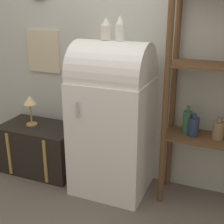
# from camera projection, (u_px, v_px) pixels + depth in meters

# --- Properties ---
(ground_plane) EXTENTS (12.00, 12.00, 0.00)m
(ground_plane) POSITION_uv_depth(u_px,v_px,m) (101.00, 201.00, 2.76)
(ground_plane) COLOR #60564C
(wall_back) EXTENTS (7.00, 0.09, 2.70)m
(wall_back) POSITION_uv_depth(u_px,v_px,m) (125.00, 39.00, 2.81)
(wall_back) COLOR #B7B7AD
(wall_back) RESTS_ON ground_plane
(refrigerator) EXTENTS (0.66, 0.60, 1.38)m
(refrigerator) POSITION_uv_depth(u_px,v_px,m) (112.00, 117.00, 2.75)
(refrigerator) COLOR white
(refrigerator) RESTS_ON ground_plane
(suitcase_trunk) EXTENTS (0.77, 0.47, 0.49)m
(suitcase_trunk) POSITION_uv_depth(u_px,v_px,m) (41.00, 148.00, 3.22)
(suitcase_trunk) COLOR black
(suitcase_trunk) RESTS_ON ground_plane
(shelf_unit) EXTENTS (0.69, 0.34, 1.83)m
(shelf_unit) POSITION_uv_depth(u_px,v_px,m) (212.00, 91.00, 2.45)
(shelf_unit) COLOR brown
(shelf_unit) RESTS_ON ground_plane
(vase_left) EXTENTS (0.09, 0.09, 0.18)m
(vase_left) POSITION_uv_depth(u_px,v_px,m) (106.00, 29.00, 2.53)
(vase_left) COLOR silver
(vase_left) RESTS_ON refrigerator
(vase_center) EXTENTS (0.08, 0.08, 0.20)m
(vase_center) POSITION_uv_depth(u_px,v_px,m) (120.00, 29.00, 2.48)
(vase_center) COLOR white
(vase_center) RESTS_ON refrigerator
(desk_lamp) EXTENTS (0.13, 0.13, 0.31)m
(desk_lamp) POSITION_uv_depth(u_px,v_px,m) (30.00, 103.00, 3.08)
(desk_lamp) COLOR #AD8942
(desk_lamp) RESTS_ON suitcase_trunk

